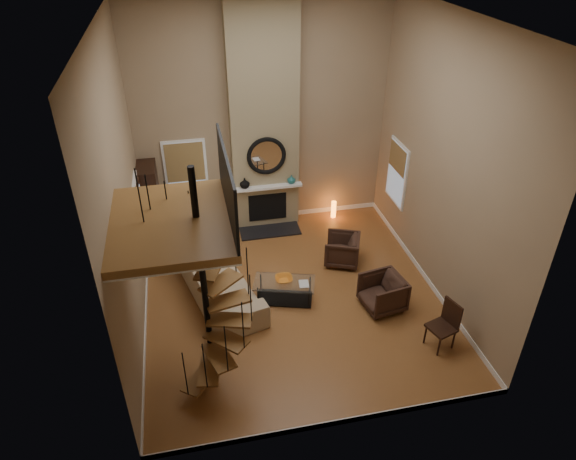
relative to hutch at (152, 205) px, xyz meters
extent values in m
cube|color=#AC6E37|center=(2.79, -2.84, -0.95)|extent=(6.00, 6.50, 0.01)
cube|color=#998263|center=(2.79, 0.41, 1.80)|extent=(6.00, 0.02, 5.50)
cube|color=#998263|center=(2.79, -6.09, 1.80)|extent=(6.00, 0.02, 5.50)
cube|color=#998263|center=(-0.21, -2.84, 1.80)|extent=(0.02, 6.50, 5.50)
cube|color=#998263|center=(5.79, -2.84, 1.80)|extent=(0.02, 6.50, 5.50)
cube|color=silver|center=(2.79, -2.84, 4.54)|extent=(6.00, 6.50, 0.01)
cube|color=white|center=(2.79, 0.40, -0.89)|extent=(6.00, 0.02, 0.12)
cube|color=white|center=(2.79, -6.08, -0.89)|extent=(6.00, 0.02, 0.12)
cube|color=white|center=(-0.20, -2.84, -0.89)|extent=(0.02, 6.50, 0.12)
cube|color=white|center=(5.78, -2.84, -0.89)|extent=(0.02, 6.50, 0.12)
cube|color=#8F805D|center=(2.79, 0.22, 1.80)|extent=(1.60, 0.38, 5.50)
cube|color=black|center=(2.79, -0.27, -0.93)|extent=(1.50, 0.60, 0.04)
cube|color=black|center=(2.79, 0.02, -0.40)|extent=(0.95, 0.02, 0.72)
cube|color=white|center=(2.79, -0.06, 0.20)|extent=(1.70, 0.18, 0.06)
torus|color=black|center=(2.79, 0.00, 1.00)|extent=(0.94, 0.10, 0.94)
cylinder|color=white|center=(2.79, 0.01, 1.00)|extent=(0.80, 0.01, 0.80)
imported|color=black|center=(2.24, -0.02, 0.35)|extent=(0.24, 0.24, 0.25)
imported|color=#1B5D60|center=(3.39, -0.02, 0.33)|extent=(0.20, 0.20, 0.21)
cube|color=white|center=(0.89, 0.39, 0.65)|extent=(1.02, 0.04, 1.52)
cube|color=#8C9EB2|center=(0.89, 0.37, 0.65)|extent=(0.90, 0.01, 1.40)
cube|color=olive|center=(0.89, 0.35, 0.86)|extent=(0.90, 0.01, 0.98)
cube|color=white|center=(5.77, -0.84, 0.65)|extent=(0.04, 1.02, 1.52)
cube|color=#8C9EB2|center=(5.74, -0.84, 0.65)|extent=(0.01, 0.90, 1.40)
cube|color=olive|center=(5.73, -0.84, 1.03)|extent=(0.01, 0.90, 0.63)
cube|color=white|center=(-0.18, -1.04, 0.10)|extent=(0.06, 1.05, 2.16)
cube|color=black|center=(-0.15, -1.04, 0.07)|extent=(0.05, 0.90, 2.05)
cube|color=#8C9EB2|center=(-0.12, -1.04, 0.50)|extent=(0.01, 0.60, 0.90)
cube|color=brown|center=(0.64, -4.64, 2.23)|extent=(1.70, 2.20, 0.12)
cube|color=white|center=(0.64, -4.64, 2.16)|extent=(1.70, 2.20, 0.03)
cube|color=black|center=(1.46, -4.64, 2.76)|extent=(0.04, 2.20, 0.94)
cylinder|color=black|center=(0.99, -4.64, 1.06)|extent=(0.10, 0.10, 4.02)
cube|color=brown|center=(0.76, -4.92, -0.69)|extent=(0.71, 0.78, 0.04)
cylinder|color=black|center=(0.54, -5.20, -0.22)|extent=(0.02, 0.02, 0.94)
cube|color=brown|center=(0.92, -4.99, -0.43)|extent=(0.46, 0.77, 0.04)
cylinder|color=black|center=(0.86, -5.35, 0.04)|extent=(0.02, 0.02, 0.94)
cube|color=brown|center=(1.10, -4.98, -0.17)|extent=(0.55, 0.79, 0.04)
cylinder|color=black|center=(1.21, -5.32, 0.30)|extent=(0.02, 0.02, 0.94)
cube|color=brown|center=(1.24, -4.89, 0.09)|extent=(0.75, 0.74, 0.04)
cylinder|color=black|center=(1.50, -5.14, 0.56)|extent=(0.02, 0.02, 0.94)
cube|color=brown|center=(1.33, -4.74, 0.35)|extent=(0.79, 0.53, 0.04)
cylinder|color=black|center=(1.68, -4.83, 0.82)|extent=(0.02, 0.02, 0.94)
cube|color=brown|center=(1.34, -4.56, 0.61)|extent=(0.77, 0.48, 0.04)
cylinder|color=black|center=(1.69, -4.49, 1.08)|extent=(0.02, 0.02, 0.94)
cube|color=brown|center=(1.26, -4.40, 0.87)|extent=(0.77, 0.72, 0.04)
cylinder|color=black|center=(1.54, -4.17, 1.34)|extent=(0.02, 0.02, 0.94)
cube|color=brown|center=(1.12, -4.30, 1.13)|extent=(0.58, 0.79, 0.04)
cylinder|color=black|center=(1.26, -3.97, 1.60)|extent=(0.02, 0.02, 0.94)
cube|color=brown|center=(0.95, -4.28, 1.39)|extent=(0.41, 0.75, 0.04)
cylinder|color=black|center=(0.91, -3.92, 1.86)|extent=(0.02, 0.02, 0.94)
cube|color=brown|center=(0.78, -4.34, 1.65)|extent=(0.68, 0.79, 0.04)
cylinder|color=black|center=(0.58, -4.04, 2.12)|extent=(0.02, 0.02, 0.94)
cube|color=brown|center=(0.67, -4.47, 1.91)|extent=(0.80, 0.64, 0.04)
cylinder|color=black|center=(0.35, -4.30, 2.38)|extent=(0.02, 0.02, 0.94)
cube|color=brown|center=(0.63, -4.64, 2.17)|extent=(0.72, 0.34, 0.04)
cylinder|color=black|center=(0.27, -4.64, 2.64)|extent=(0.02, 0.02, 0.94)
cube|color=black|center=(0.00, 0.00, 0.00)|extent=(0.43, 0.91, 2.05)
imported|color=tan|center=(1.29, -2.48, -0.55)|extent=(1.74, 2.95, 0.81)
imported|color=#3A241B|center=(4.22, -1.92, -0.60)|extent=(0.98, 0.97, 0.69)
imported|color=#3A241B|center=(4.57, -3.53, -0.60)|extent=(0.92, 0.90, 0.73)
cube|color=silver|center=(2.61, -2.91, -0.51)|extent=(1.36, 0.95, 0.02)
cube|color=black|center=(2.61, -2.91, -0.92)|extent=(1.23, 0.82, 0.02)
cylinder|color=black|center=(2.05, -2.97, -0.73)|extent=(0.04, 0.04, 0.45)
cylinder|color=black|center=(3.04, -3.27, -0.73)|extent=(0.04, 0.04, 0.45)
cylinder|color=black|center=(2.17, -2.55, -0.73)|extent=(0.04, 0.04, 0.45)
cylinder|color=black|center=(3.17, -2.85, -0.73)|extent=(0.04, 0.04, 0.45)
imported|color=orange|center=(2.61, -2.86, -0.45)|extent=(0.36, 0.36, 0.09)
imported|color=gray|center=(2.96, -3.06, -0.49)|extent=(0.23, 0.28, 0.03)
cylinder|color=black|center=(1.60, -0.94, -0.93)|extent=(0.35, 0.35, 0.03)
cylinder|color=black|center=(1.60, -0.94, -0.15)|extent=(0.04, 0.04, 1.53)
cylinder|color=#F2E5C6|center=(1.60, -0.94, 0.60)|extent=(0.39, 0.39, 0.32)
cylinder|color=orange|center=(4.54, 0.07, -0.70)|extent=(0.13, 0.13, 0.45)
cube|color=black|center=(5.15, -4.80, -0.51)|extent=(0.56, 0.56, 0.05)
cube|color=black|center=(5.34, -4.74, -0.25)|extent=(0.17, 0.42, 0.52)
cylinder|color=black|center=(5.03, -5.03, -0.74)|extent=(0.05, 0.05, 0.42)
cylinder|color=black|center=(5.37, -4.92, -0.74)|extent=(0.05, 0.05, 0.42)
cylinder|color=black|center=(4.92, -4.68, -0.74)|extent=(0.05, 0.05, 0.42)
cylinder|color=black|center=(5.26, -4.57, -0.74)|extent=(0.05, 0.05, 0.42)
camera|label=1|loc=(0.96, -11.00, 6.03)|focal=32.03mm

